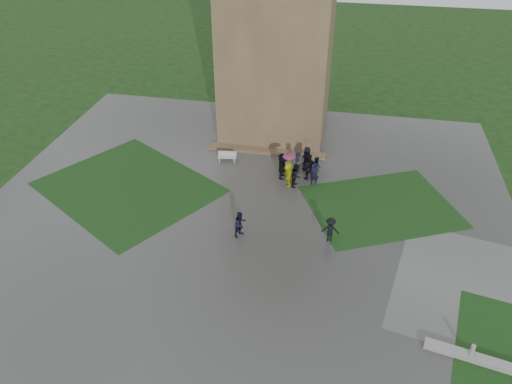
% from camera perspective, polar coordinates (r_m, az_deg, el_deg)
% --- Properties ---
extents(ground, '(120.00, 120.00, 0.00)m').
position_cam_1_polar(ground, '(29.73, -2.32, -5.37)').
color(ground, black).
extents(plaza, '(34.00, 34.00, 0.02)m').
position_cam_1_polar(plaza, '(31.26, -1.50, -3.07)').
color(plaza, '#373734').
rests_on(plaza, ground).
extents(lawn_inset_left, '(14.10, 13.46, 0.01)m').
position_cam_1_polar(lawn_inset_left, '(35.28, -14.41, 0.54)').
color(lawn_inset_left, black).
rests_on(lawn_inset_left, plaza).
extents(lawn_inset_right, '(11.12, 10.15, 0.01)m').
position_cam_1_polar(lawn_inset_right, '(33.30, 14.08, -1.59)').
color(lawn_inset_right, black).
rests_on(lawn_inset_right, plaza).
extents(tower, '(8.00, 8.00, 18.00)m').
position_cam_1_polar(tower, '(39.01, 2.59, 19.31)').
color(tower, brown).
rests_on(tower, ground).
extents(tower_plinth, '(9.00, 0.80, 0.22)m').
position_cam_1_polar(tower_plinth, '(38.28, 1.24, 4.69)').
color(tower_plinth, brown).
rests_on(tower_plinth, plaza).
extents(bench, '(1.40, 0.58, 0.79)m').
position_cam_1_polar(bench, '(37.01, -3.32, 4.07)').
color(bench, '#B2B3AE').
rests_on(bench, plaza).
extents(visitor_cluster, '(3.18, 3.66, 2.47)m').
position_cam_1_polar(visitor_cluster, '(34.74, 4.56, 3.04)').
color(visitor_cluster, black).
rests_on(visitor_cluster, plaza).
extents(pedestrian_mid, '(0.83, 0.94, 1.67)m').
position_cam_1_polar(pedestrian_mid, '(29.45, -1.79, -3.67)').
color(pedestrian_mid, black).
rests_on(pedestrian_mid, plaza).
extents(pedestrian_near, '(1.04, 0.55, 1.60)m').
position_cam_1_polar(pedestrian_near, '(29.39, 8.48, -4.27)').
color(pedestrian_near, black).
rests_on(pedestrian_near, plaza).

